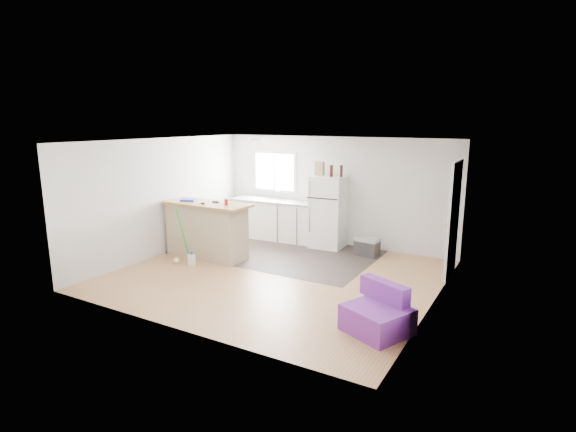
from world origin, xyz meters
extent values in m
cube|color=#AB7647|center=(0.00, 0.00, -0.01)|extent=(5.50, 5.00, 0.01)
cube|color=white|center=(0.00, 0.00, 2.40)|extent=(5.50, 5.00, 0.01)
cube|color=silver|center=(0.00, 2.50, 1.20)|extent=(5.50, 0.01, 2.40)
cube|color=silver|center=(0.00, -2.50, 1.20)|extent=(5.50, 0.01, 2.40)
cube|color=silver|center=(-2.75, 0.00, 1.20)|extent=(0.01, 5.00, 2.40)
cube|color=silver|center=(2.75, 0.00, 1.20)|extent=(0.01, 5.00, 2.40)
cube|color=#2F2723|center=(-0.73, 1.25, 0.00)|extent=(4.05, 2.50, 0.00)
cube|color=white|center=(-1.55, 2.49, 1.55)|extent=(1.18, 0.04, 0.98)
cube|color=white|center=(-1.55, 2.47, 1.55)|extent=(1.05, 0.01, 0.85)
cube|color=white|center=(-1.55, 2.46, 1.55)|extent=(0.03, 0.02, 0.85)
cube|color=white|center=(2.72, 1.55, 1.01)|extent=(0.05, 0.82, 2.03)
cube|color=white|center=(2.73, 1.55, 1.02)|extent=(0.03, 0.92, 2.10)
sphere|color=gold|center=(2.67, 1.23, 1.00)|extent=(0.07, 0.07, 0.07)
cylinder|color=white|center=(-1.20, 1.20, 2.36)|extent=(0.30, 0.30, 0.07)
cube|color=white|center=(-1.36, 2.18, 0.44)|extent=(2.05, 0.72, 0.89)
cube|color=gray|center=(-1.36, 2.18, 0.91)|extent=(2.11, 0.77, 0.04)
cube|color=silver|center=(-1.36, 2.15, 0.91)|extent=(0.58, 0.46, 0.06)
cube|color=tan|center=(-1.81, 0.26, 0.54)|extent=(1.68, 0.61, 1.08)
cube|color=tan|center=(-1.78, 0.26, 1.11)|extent=(1.84, 0.72, 0.05)
cube|color=white|center=(0.02, 2.16, 0.79)|extent=(0.73, 0.69, 1.58)
cube|color=black|center=(0.02, 1.83, 1.13)|extent=(0.69, 0.05, 0.02)
cube|color=silver|center=(-0.26, 1.82, 1.34)|extent=(0.03, 0.02, 0.28)
cube|color=silver|center=(-0.26, 1.82, 0.65)|extent=(0.03, 0.02, 0.55)
cube|color=#2B2B2D|center=(1.00, 1.96, 0.16)|extent=(0.50, 0.36, 0.31)
cube|color=gray|center=(1.00, 1.96, 0.34)|extent=(0.52, 0.38, 0.06)
cube|color=purple|center=(2.32, -1.25, 0.18)|extent=(0.98, 0.96, 0.36)
cube|color=purple|center=(2.32, -0.98, 0.49)|extent=(0.76, 0.47, 0.27)
cube|color=white|center=(-1.68, -0.37, 0.11)|extent=(0.13, 0.09, 0.23)
cylinder|color=#1745A6|center=(-1.68, -0.37, 0.25)|extent=(0.05, 0.05, 0.04)
cylinder|color=green|center=(-1.93, -0.30, 0.58)|extent=(0.07, 0.30, 1.10)
sphere|color=beige|center=(-2.04, -0.41, 0.05)|extent=(0.13, 0.13, 0.13)
cylinder|color=red|center=(-1.28, 0.25, 1.19)|extent=(0.08, 0.08, 0.12)
cube|color=#1534C8|center=(-2.24, 0.23, 1.15)|extent=(0.36, 0.32, 0.04)
cube|color=black|center=(-1.63, 0.35, 1.14)|extent=(0.14, 0.06, 0.03)
cube|color=black|center=(-1.74, 0.10, 1.14)|extent=(0.11, 0.07, 0.03)
cube|color=tan|center=(-0.19, 2.13, 1.73)|extent=(0.21, 0.11, 0.30)
cylinder|color=#361109|center=(0.12, 2.06, 1.70)|extent=(0.09, 0.09, 0.25)
cylinder|color=#361109|center=(0.31, 2.14, 1.70)|extent=(0.09, 0.09, 0.25)
camera|label=1|loc=(4.04, -6.60, 2.75)|focal=28.00mm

